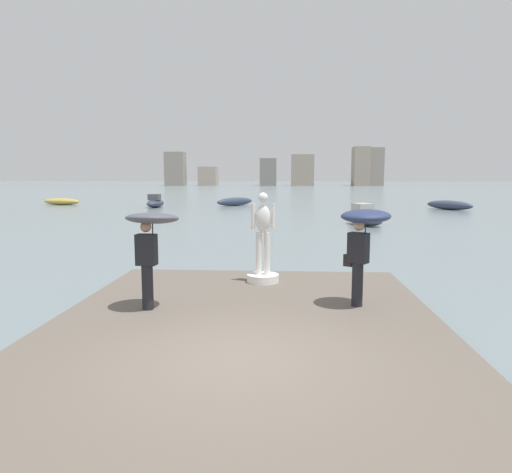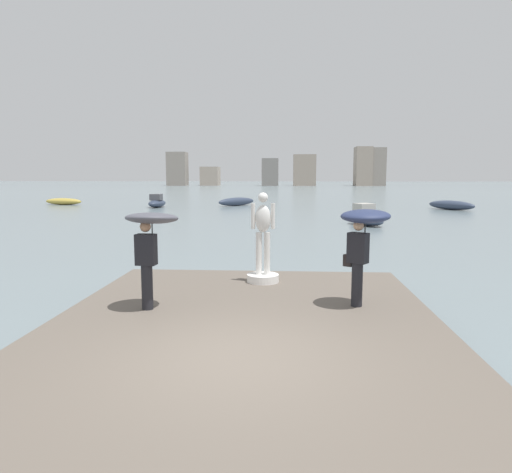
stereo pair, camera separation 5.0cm
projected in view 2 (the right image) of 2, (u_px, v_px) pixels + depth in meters
ground_plane at (280, 206)px, 46.47m from camera, size 400.00×400.00×0.00m
pier at (245, 333)px, 8.44m from camera, size 7.08×9.20×0.40m
statue_white_figure at (263, 251)px, 11.52m from camera, size 0.78×0.78×2.19m
onlooker_left at (150, 233)px, 9.08m from camera, size 1.09×1.11×1.94m
onlooker_right at (363, 231)px, 9.25m from camera, size 1.34×1.34×1.96m
boat_near at (451, 205)px, 41.49m from camera, size 3.55×4.48×0.81m
boat_mid at (237, 202)px, 47.14m from camera, size 3.75×4.33×0.81m
boat_far at (157, 202)px, 44.70m from camera, size 1.45×3.37×1.27m
boat_leftward at (365, 218)px, 28.63m from camera, size 2.46×3.47×1.31m
boat_rightward at (64, 201)px, 48.59m from camera, size 4.35×2.03×0.68m
distant_skyline at (292, 170)px, 137.78m from camera, size 63.00×9.46×11.15m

